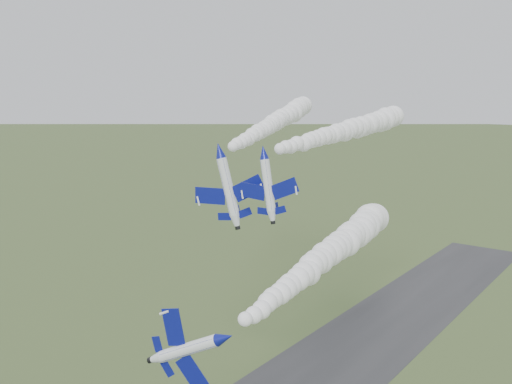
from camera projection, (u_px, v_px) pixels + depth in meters
jet_lead at (225, 338)px, 63.11m from camera, size 4.99×12.48×9.40m
smoke_trail_jet_lead at (327, 255)px, 90.90m from camera, size 18.09×58.73×5.83m
jet_pair_left at (219, 150)px, 89.33m from camera, size 11.59×13.76×4.18m
smoke_trail_jet_pair_left at (276, 122)px, 126.03m from camera, size 28.49×68.29×5.08m
jet_pair_right at (263, 152)px, 83.73m from camera, size 9.83×11.81×3.14m
smoke_trail_jet_pair_right at (347, 130)px, 109.90m from camera, size 11.88×57.53×4.88m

